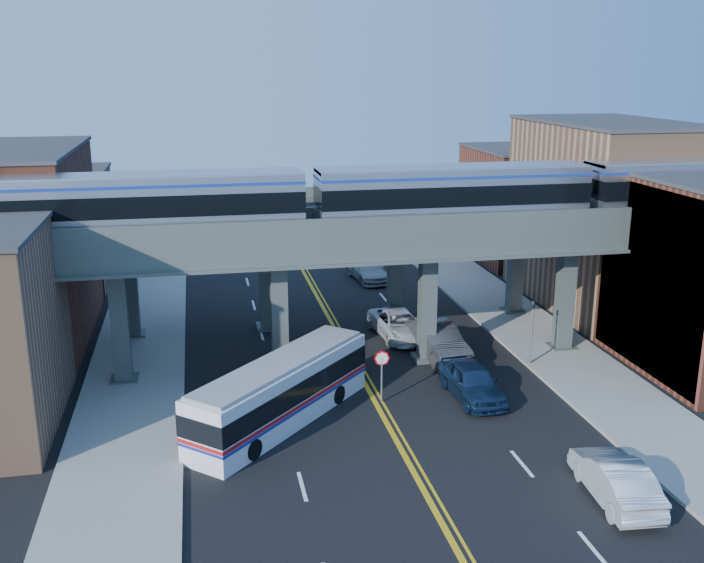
{
  "coord_description": "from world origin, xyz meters",
  "views": [
    {
      "loc": [
        -7.91,
        -30.75,
        15.65
      ],
      "look_at": [
        -0.3,
        7.21,
        4.91
      ],
      "focal_mm": 40.0,
      "sensor_mm": 36.0,
      "label": 1
    }
  ],
  "objects": [
    {
      "name": "transit_bus",
      "position": [
        -4.64,
        1.81,
        1.44
      ],
      "size": [
        9.12,
        9.6,
        2.79
      ],
      "rotation": [
        0.0,
        0.0,
        0.83
      ],
      "color": "silver",
      "rests_on": "ground"
    },
    {
      "name": "car_lane_c",
      "position": [
        3.5,
        11.94,
        0.76
      ],
      "size": [
        3.01,
        5.71,
        1.53
      ],
      "primitive_type": "imported",
      "rotation": [
        0.0,
        0.0,
        0.09
      ],
      "color": "silver",
      "rests_on": "ground"
    },
    {
      "name": "building_west_c",
      "position": [
        -18.5,
        29.0,
        4.0
      ],
      "size": [
        8.0,
        10.0,
        8.0
      ],
      "primitive_type": "cube",
      "color": "#966C4D",
      "rests_on": "ground"
    },
    {
      "name": "sidewalk_west",
      "position": [
        -11.5,
        10.0,
        0.08
      ],
      "size": [
        5.0,
        70.0,
        0.16
      ],
      "primitive_type": "cube",
      "color": "gray",
      "rests_on": "ground"
    },
    {
      "name": "car_parked_curb",
      "position": [
        6.78,
        -7.17,
        0.83
      ],
      "size": [
        2.15,
        5.14,
        1.65
      ],
      "primitive_type": "imported",
      "rotation": [
        0.0,
        0.0,
        3.06
      ],
      "color": "silver",
      "rests_on": "ground"
    },
    {
      "name": "building_west_b",
      "position": [
        -18.5,
        16.0,
        5.5
      ],
      "size": [
        8.0,
        14.0,
        11.0
      ],
      "primitive_type": "cube",
      "color": "brown",
      "rests_on": "ground"
    },
    {
      "name": "mural_panel",
      "position": [
        14.55,
        4.0,
        4.75
      ],
      "size": [
        0.1,
        9.5,
        9.5
      ],
      "primitive_type": "cube",
      "color": "teal",
      "rests_on": "ground"
    },
    {
      "name": "sidewalk_east",
      "position": [
        11.5,
        10.0,
        0.08
      ],
      "size": [
        5.0,
        70.0,
        0.16
      ],
      "primitive_type": "cube",
      "color": "gray",
      "rests_on": "ground"
    },
    {
      "name": "car_lane_d",
      "position": [
        4.44,
        24.82,
        0.77
      ],
      "size": [
        2.75,
        5.53,
        1.54
      ],
      "primitive_type": "imported",
      "rotation": [
        0.0,
        0.0,
        0.11
      ],
      "color": "#9A9B9F",
      "rests_on": "ground"
    },
    {
      "name": "stop_sign",
      "position": [
        0.3,
        3.0,
        1.76
      ],
      "size": [
        0.76,
        0.09,
        2.63
      ],
      "color": "slate",
      "rests_on": "ground"
    },
    {
      "name": "car_lane_b",
      "position": [
        4.8,
        8.32,
        0.92
      ],
      "size": [
        2.41,
        5.73,
        1.84
      ],
      "primitive_type": "imported",
      "rotation": [
        0.0,
        0.0,
        0.08
      ],
      "color": "#303133",
      "rests_on": "ground"
    },
    {
      "name": "elevated_viaduct_near",
      "position": [
        0.0,
        8.0,
        6.47
      ],
      "size": [
        52.0,
        3.6,
        7.4
      ],
      "color": "#45504C",
      "rests_on": "ground"
    },
    {
      "name": "ground",
      "position": [
        0.0,
        0.0,
        0.0
      ],
      "size": [
        120.0,
        120.0,
        0.0
      ],
      "primitive_type": "plane",
      "color": "black",
      "rests_on": "ground"
    },
    {
      "name": "elevated_viaduct_far",
      "position": [
        0.0,
        15.0,
        6.47
      ],
      "size": [
        52.0,
        3.6,
        7.4
      ],
      "color": "#45504C",
      "rests_on": "ground"
    },
    {
      "name": "transit_train",
      "position": [
        5.2,
        8.0,
        9.15
      ],
      "size": [
        44.29,
        2.77,
        3.23
      ],
      "color": "black",
      "rests_on": "elevated_viaduct_near"
    },
    {
      "name": "building_east_c",
      "position": [
        18.5,
        29.0,
        4.5
      ],
      "size": [
        8.0,
        10.0,
        9.0
      ],
      "primitive_type": "cube",
      "color": "brown",
      "rests_on": "ground"
    },
    {
      "name": "building_east_b",
      "position": [
        18.5,
        16.0,
        6.0
      ],
      "size": [
        8.0,
        14.0,
        12.0
      ],
      "primitive_type": "cube",
      "color": "#966C4D",
      "rests_on": "ground"
    },
    {
      "name": "traffic_signal",
      "position": [
        9.2,
        6.0,
        2.3
      ],
      "size": [
        0.15,
        0.18,
        4.1
      ],
      "color": "slate",
      "rests_on": "ground"
    },
    {
      "name": "car_lane_a",
      "position": [
        4.72,
        2.62,
        0.87
      ],
      "size": [
        2.27,
        5.19,
        1.74
      ],
      "primitive_type": "imported",
      "rotation": [
        0.0,
        0.0,
        0.04
      ],
      "color": "#11233F",
      "rests_on": "ground"
    }
  ]
}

